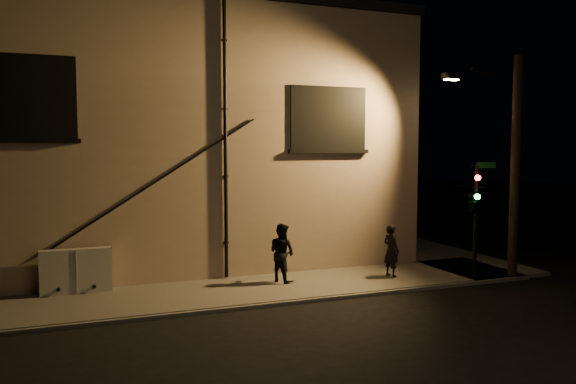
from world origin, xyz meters
name	(u,v)px	position (x,y,z in m)	size (l,w,h in m)	color
ground	(321,301)	(0.00, 0.00, 0.00)	(90.00, 90.00, 0.00)	black
sidewalk	(300,263)	(1.22, 4.39, 0.06)	(21.00, 16.00, 0.12)	#57534E
building	(156,139)	(-3.00, 8.99, 4.40)	(16.20, 12.23, 8.80)	tan
utility_cabinet	(76,271)	(-6.05, 2.70, 0.73)	(1.84, 0.31, 1.21)	#B2AEAA
pedestrian_a	(391,251)	(2.97, 1.34, 0.92)	(0.58, 0.38, 1.60)	black
pedestrian_b	(282,253)	(-0.39, 1.93, 0.98)	(0.84, 0.65, 1.72)	black
traffic_signal	(473,201)	(5.05, 0.19, 2.48)	(1.31, 2.07, 3.50)	black
streetlamp_pole	(511,161)	(6.44, 0.19, 3.65)	(2.02, 1.38, 6.83)	black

